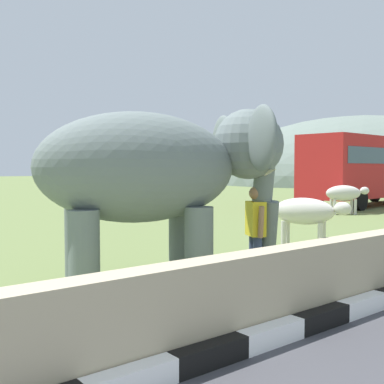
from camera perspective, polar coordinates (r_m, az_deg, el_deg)
The scene contains 7 objects.
barrier_parapet at distance 5.07m, azimuth 0.73°, elevation -13.91°, with size 28.00×0.36×1.00m, color tan.
elephant at distance 7.37m, azimuth -3.87°, elevation 2.59°, with size 4.06×3.09×2.94m.
person_handler at distance 8.07m, azimuth 7.68°, elevation -4.50°, with size 0.39×0.62×1.66m.
bus_red at distance 26.08m, azimuth 20.57°, elevation 3.02°, with size 9.71×3.18×3.50m.
cow_near at distance 11.94m, azimuth 13.54°, elevation -2.40°, with size 1.17×1.89×1.23m.
cow_mid at distance 20.84m, azimuth 17.93°, elevation -0.20°, with size 1.81×1.38×1.23m.
hill_east at distance 65.69m, azimuth 20.11°, elevation 1.07°, with size 43.07×34.45×17.08m.
Camera 1 is at (-1.07, 0.03, 1.97)m, focal length 44.15 mm.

